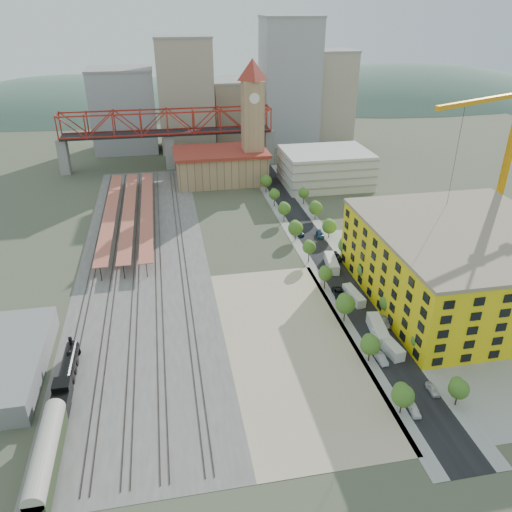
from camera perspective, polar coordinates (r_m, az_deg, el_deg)
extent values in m
plane|color=#474C38|center=(137.48, 2.38, -2.06)|extent=(400.00, 400.00, 0.00)
cube|color=#605E59|center=(150.25, -12.66, -0.05)|extent=(36.00, 165.00, 0.06)
cube|color=tan|center=(111.02, 4.01, -10.05)|extent=(28.00, 67.00, 0.06)
cube|color=black|center=(154.20, 6.94, 1.17)|extent=(12.00, 170.00, 0.06)
cube|color=gray|center=(152.72, 4.97, 1.00)|extent=(3.00, 170.00, 0.04)
cube|color=gray|center=(155.86, 8.87, 1.33)|extent=(3.00, 170.00, 0.04)
cube|color=gray|center=(138.44, 22.86, -4.17)|extent=(50.00, 90.00, 0.06)
cube|color=#382B23|center=(151.70, -18.21, -0.49)|extent=(0.12, 160.00, 0.18)
cube|color=#382B23|center=(151.49, -17.67, -0.44)|extent=(0.12, 160.00, 0.18)
cube|color=#382B23|center=(150.92, -15.96, -0.30)|extent=(0.12, 160.00, 0.18)
cube|color=#382B23|center=(150.76, -15.42, -0.25)|extent=(0.12, 160.00, 0.18)
cube|color=#382B23|center=(150.37, -13.70, -0.10)|extent=(0.12, 160.00, 0.18)
cube|color=#382B23|center=(150.27, -13.15, -0.06)|extent=(0.12, 160.00, 0.18)
cube|color=#382B23|center=(150.06, -11.42, 0.09)|extent=(0.12, 160.00, 0.18)
cube|color=#382B23|center=(150.02, -10.87, 0.14)|extent=(0.12, 160.00, 0.18)
cube|color=#382B23|center=(150.00, -8.76, 0.32)|extent=(0.12, 160.00, 0.18)
cube|color=#382B23|center=(150.03, -8.21, 0.37)|extent=(0.12, 160.00, 0.18)
cube|color=#BA5447|center=(174.64, -16.31, 4.85)|extent=(4.00, 80.00, 0.25)
cylinder|color=black|center=(175.37, -16.22, 4.25)|extent=(0.24, 0.24, 4.00)
cube|color=#BA5447|center=(174.09, -14.35, 5.03)|extent=(4.00, 80.00, 0.25)
cylinder|color=black|center=(174.82, -14.27, 4.43)|extent=(0.24, 0.24, 4.00)
cube|color=#BA5447|center=(173.74, -12.37, 5.21)|extent=(4.00, 80.00, 0.25)
cylinder|color=black|center=(174.48, -12.31, 4.60)|extent=(0.24, 0.24, 4.00)
cube|color=tan|center=(209.18, -4.04, 10.10)|extent=(36.00, 22.00, 12.00)
cube|color=maroon|center=(207.38, -4.09, 11.82)|extent=(38.00, 24.00, 1.20)
cube|color=tan|center=(205.47, -0.39, 13.90)|extent=(8.00, 8.00, 40.00)
pyramid|color=maroon|center=(200.93, -0.41, 21.69)|extent=(12.00, 12.00, 8.00)
cylinder|color=white|center=(198.76, -0.18, 17.56)|extent=(4.00, 0.30, 4.00)
cube|color=silver|center=(206.33, 7.93, 9.96)|extent=(34.00, 26.00, 14.00)
cube|color=gray|center=(233.43, -21.11, 10.56)|extent=(4.00, 6.00, 15.00)
cube|color=gray|center=(234.56, 1.45, 12.42)|extent=(4.00, 6.00, 15.00)
cube|color=gray|center=(229.63, -9.84, 11.71)|extent=(4.00, 6.00, 15.00)
cube|color=black|center=(227.69, -10.00, 13.65)|extent=(90.00, 9.00, 1.00)
cube|color=yellow|center=(132.73, 22.45, -1.00)|extent=(44.00, 50.00, 18.00)
cube|color=gray|center=(128.91, 23.18, 2.69)|extent=(44.60, 50.60, 0.80)
cube|color=#9EA0A3|center=(261.78, -14.85, 15.70)|extent=(30.00, 25.00, 38.00)
cube|color=#B2A58C|center=(255.42, -8.07, 17.63)|extent=(26.00, 22.00, 52.00)
cube|color=gray|center=(274.71, -2.27, 16.19)|extent=(24.00, 24.00, 30.00)
cube|color=#9EA0A3|center=(267.68, 3.84, 19.12)|extent=(28.00, 22.00, 60.00)
cube|color=#B2A58C|center=(280.43, 8.52, 17.60)|extent=(22.00, 20.00, 44.00)
cube|color=brown|center=(283.18, -5.50, 16.01)|extent=(20.00, 20.00, 26.00)
ellipsoid|color=#4C6B59|center=(403.59, -17.61, 6.28)|extent=(396.00, 216.00, 180.00)
ellipsoid|color=#4C6B59|center=(414.54, -0.48, 4.56)|extent=(484.00, 264.00, 220.00)
ellipsoid|color=#4C6B59|center=(442.77, 15.14, 8.14)|extent=(418.00, 228.00, 190.00)
cylinder|color=black|center=(107.69, -20.67, -11.65)|extent=(2.74, 13.17, 2.74)
cube|color=black|center=(102.12, -21.24, -14.02)|extent=(3.07, 3.29, 3.51)
cylinder|color=black|center=(110.88, -20.45, -9.10)|extent=(0.77, 0.77, 1.76)
sphere|color=black|center=(108.57, -20.63, -10.34)|extent=(1.10, 1.10, 1.10)
cone|color=black|center=(114.52, -20.02, -9.99)|extent=(2.85, 1.76, 2.85)
cube|color=black|center=(98.91, -21.60, -16.17)|extent=(3.07, 6.58, 3.07)
cube|color=#2A3A1F|center=(91.02, -22.75, -20.61)|extent=(3.18, 19.75, 3.51)
cylinder|color=#ADA899|center=(89.72, -22.97, -19.79)|extent=(3.40, 19.75, 3.40)
cube|color=orange|center=(162.67, 26.42, 8.04)|extent=(1.53, 1.53, 42.96)
cube|color=orange|center=(142.13, 24.53, 15.86)|extent=(33.58, 15.85, 1.15)
cube|color=silver|center=(112.21, 14.85, -9.78)|extent=(3.84, 9.69, 2.58)
cube|color=silver|center=(116.04, 13.76, -8.18)|extent=(4.12, 10.67, 2.85)
cube|color=silver|center=(127.63, 11.11, -4.47)|extent=(3.21, 9.03, 2.42)
cube|color=silver|center=(141.64, 8.64, -0.81)|extent=(4.01, 10.31, 2.75)
imported|color=white|center=(99.21, 17.60, -16.39)|extent=(2.08, 4.29, 1.41)
imported|color=#9E9DA2|center=(108.96, 14.10, -11.29)|extent=(1.74, 4.58, 1.49)
imported|color=black|center=(128.74, 9.47, -4.23)|extent=(3.02, 5.91, 1.60)
imported|color=navy|center=(161.06, 4.98, 2.74)|extent=(2.23, 5.42, 1.57)
imported|color=silver|center=(104.50, 19.53, -14.18)|extent=(1.69, 3.95, 1.33)
imported|color=gray|center=(120.11, 14.40, -7.30)|extent=(1.95, 4.87, 1.57)
imported|color=black|center=(146.79, 9.15, -0.05)|extent=(3.29, 6.04, 1.61)
imported|color=navy|center=(160.09, 7.33, 2.44)|extent=(2.78, 5.42, 1.50)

